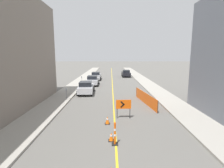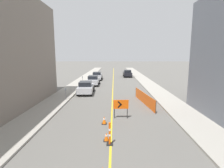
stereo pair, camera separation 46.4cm
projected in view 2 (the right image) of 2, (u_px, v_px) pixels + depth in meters
lane_stripe at (113, 81)px, 33.19m from camera, size 0.12×71.76×0.01m
sidewalk_left at (81, 81)px, 33.25m from camera, size 2.67×71.76×0.14m
sidewalk_right at (145, 81)px, 33.11m from camera, size 2.67×71.76×0.14m
traffic_cone_fourth at (106, 137)px, 10.04m from camera, size 0.34×0.34×0.51m
traffic_cone_fifth at (104, 120)px, 12.53m from camera, size 0.37×0.37×0.57m
delineator_post_rear at (110, 135)px, 9.57m from camera, size 0.36×0.36×1.30m
arrow_barricade_primary at (121, 105)px, 13.51m from camera, size 1.18×0.11×1.49m
safety_mesh_fence at (144, 98)px, 17.75m from camera, size 0.96×6.30×1.12m
parked_car_curb_near at (86, 87)px, 22.54m from camera, size 2.02×4.39×1.59m
parked_car_curb_mid at (93, 80)px, 29.01m from camera, size 1.94×4.32×1.59m
parked_car_curb_far at (97, 76)px, 35.31m from camera, size 1.93×4.30×1.59m
parked_car_opposite_side at (127, 73)px, 40.22m from camera, size 1.94×4.32×1.59m
parking_meter_near_curb at (66, 91)px, 18.87m from camera, size 0.12×0.11×1.28m
parking_meter_far_curb at (82, 78)px, 28.88m from camera, size 0.12×0.11×1.37m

